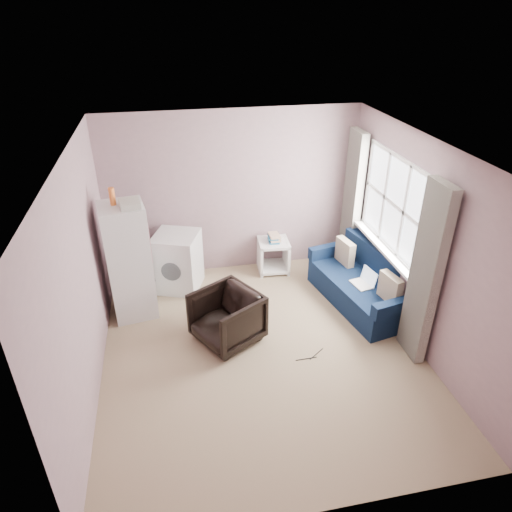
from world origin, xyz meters
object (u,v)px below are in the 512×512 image
at_px(armchair, 227,315).
at_px(side_table, 273,253).
at_px(fridge, 129,261).
at_px(washing_machine, 178,260).
at_px(sofa, 364,285).

xyz_separation_m(armchair, side_table, (0.96, 1.56, -0.07)).
distance_m(fridge, side_table, 2.29).
height_order(washing_machine, side_table, washing_machine).
relative_size(fridge, washing_machine, 2.10).
xyz_separation_m(fridge, washing_machine, (0.63, 0.53, -0.36)).
height_order(armchair, washing_machine, washing_machine).
bearing_deg(sofa, armchair, -179.04).
xyz_separation_m(side_table, sofa, (1.05, -1.11, -0.02)).
bearing_deg(armchair, washing_machine, 170.65).
relative_size(fridge, side_table, 2.83).
distance_m(armchair, sofa, 2.07).
xyz_separation_m(armchair, sofa, (2.02, 0.45, -0.09)).
xyz_separation_m(armchair, fridge, (-1.16, 0.84, 0.44)).
relative_size(washing_machine, side_table, 1.35).
distance_m(armchair, side_table, 1.84).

